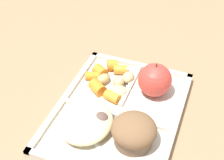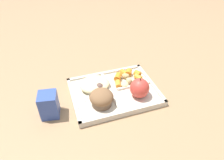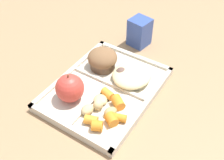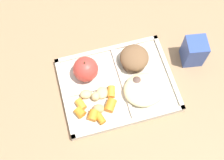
% 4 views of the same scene
% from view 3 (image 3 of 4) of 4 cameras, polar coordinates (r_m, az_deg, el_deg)
% --- Properties ---
extents(ground, '(6.00, 6.00, 0.00)m').
position_cam_3_polar(ground, '(0.76, -1.33, -2.43)').
color(ground, '#997551').
extents(lunch_tray, '(0.33, 0.26, 0.02)m').
position_cam_3_polar(lunch_tray, '(0.75, -1.36, -1.97)').
color(lunch_tray, beige).
rests_on(lunch_tray, ground).
extents(green_apple, '(0.07, 0.07, 0.08)m').
position_cam_3_polar(green_apple, '(0.70, -8.92, -1.69)').
color(green_apple, '#C63D33').
rests_on(green_apple, lunch_tray).
extents(bran_muffin, '(0.09, 0.09, 0.06)m').
position_cam_3_polar(bran_muffin, '(0.79, -2.02, 4.39)').
color(bran_muffin, brown).
rests_on(bran_muffin, lunch_tray).
extents(carrot_slice_near_corner, '(0.04, 0.05, 0.03)m').
position_cam_3_polar(carrot_slice_near_corner, '(0.69, 1.26, -4.76)').
color(carrot_slice_near_corner, orange).
rests_on(carrot_slice_near_corner, lunch_tray).
extents(carrot_slice_back, '(0.03, 0.03, 0.03)m').
position_cam_3_polar(carrot_slice_back, '(0.64, -3.16, -9.64)').
color(carrot_slice_back, orange).
rests_on(carrot_slice_back, lunch_tray).
extents(carrot_slice_center, '(0.03, 0.04, 0.02)m').
position_cam_3_polar(carrot_slice_center, '(0.66, -4.45, -8.43)').
color(carrot_slice_center, orange).
rests_on(carrot_slice_center, lunch_tray).
extents(carrot_slice_small, '(0.03, 0.04, 0.02)m').
position_cam_3_polar(carrot_slice_small, '(0.66, 1.69, -8.00)').
color(carrot_slice_small, orange).
rests_on(carrot_slice_small, lunch_tray).
extents(carrot_slice_edge, '(0.04, 0.04, 0.03)m').
position_cam_3_polar(carrot_slice_edge, '(0.65, -0.10, -8.36)').
color(carrot_slice_edge, orange).
rests_on(carrot_slice_edge, lunch_tray).
extents(carrot_slice_diagonal, '(0.03, 0.04, 0.02)m').
position_cam_3_polar(carrot_slice_diagonal, '(0.71, -0.92, -2.92)').
color(carrot_slice_diagonal, orange).
rests_on(carrot_slice_diagonal, lunch_tray).
extents(potato_chunk_golden, '(0.05, 0.05, 0.02)m').
position_cam_3_polar(potato_chunk_golden, '(0.70, -2.48, -4.19)').
color(potato_chunk_golden, tan).
rests_on(potato_chunk_golden, lunch_tray).
extents(potato_chunk_wedge, '(0.04, 0.04, 0.02)m').
position_cam_3_polar(potato_chunk_wedge, '(0.67, -0.32, -6.74)').
color(potato_chunk_wedge, tan).
rests_on(potato_chunk_wedge, lunch_tray).
extents(potato_chunk_browned, '(0.03, 0.03, 0.03)m').
position_cam_3_polar(potato_chunk_browned, '(0.68, -2.97, -5.31)').
color(potato_chunk_browned, tan).
rests_on(potato_chunk_browned, lunch_tray).
extents(potato_chunk_small, '(0.04, 0.03, 0.02)m').
position_cam_3_polar(potato_chunk_small, '(0.68, -5.23, -6.27)').
color(potato_chunk_small, tan).
rests_on(potato_chunk_small, lunch_tray).
extents(egg_noodle_pile, '(0.12, 0.11, 0.04)m').
position_cam_3_polar(egg_noodle_pile, '(0.76, 4.24, 1.14)').
color(egg_noodle_pile, beige).
rests_on(egg_noodle_pile, lunch_tray).
extents(meatball_side, '(0.04, 0.04, 0.04)m').
position_cam_3_polar(meatball_side, '(0.76, 2.03, 1.36)').
color(meatball_side, brown).
rests_on(meatball_side, lunch_tray).
extents(meatball_front, '(0.03, 0.03, 0.03)m').
position_cam_3_polar(meatball_front, '(0.78, 5.81, 2.18)').
color(meatball_front, '#755B4C').
rests_on(meatball_front, lunch_tray).
extents(meatball_center, '(0.03, 0.03, 0.03)m').
position_cam_3_polar(meatball_center, '(0.77, 4.15, 1.64)').
color(meatball_center, brown).
rests_on(meatball_center, lunch_tray).
extents(plastic_fork, '(0.10, 0.12, 0.00)m').
position_cam_3_polar(plastic_fork, '(0.80, 3.33, 2.18)').
color(plastic_fork, white).
rests_on(plastic_fork, lunch_tray).
extents(milk_carton, '(0.07, 0.07, 0.09)m').
position_cam_3_polar(milk_carton, '(0.91, 5.85, 10.06)').
color(milk_carton, '#334C99').
rests_on(milk_carton, ground).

